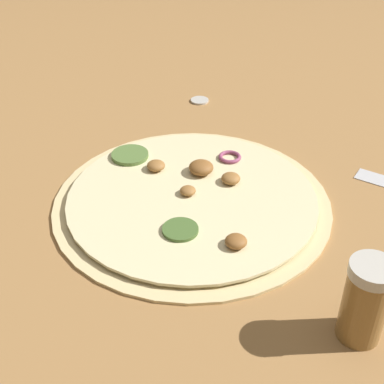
{
  "coord_description": "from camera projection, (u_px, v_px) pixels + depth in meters",
  "views": [
    {
      "loc": [
        0.33,
        -0.48,
        0.43
      ],
      "look_at": [
        0.0,
        0.0,
        0.02
      ],
      "focal_mm": 50.0,
      "sensor_mm": 36.0,
      "label": 1
    }
  ],
  "objects": [
    {
      "name": "loose_cap",
      "position": [
        200.0,
        100.0,
        0.98
      ],
      "size": [
        0.03,
        0.03,
        0.01
      ],
      "color": "beige",
      "rests_on": "ground_plane"
    },
    {
      "name": "ground_plane",
      "position": [
        192.0,
        203.0,
        0.73
      ],
      "size": [
        3.0,
        3.0,
        0.0
      ],
      "primitive_type": "plane",
      "color": "#9E703F"
    },
    {
      "name": "pizza",
      "position": [
        192.0,
        198.0,
        0.72
      ],
      "size": [
        0.37,
        0.37,
        0.03
      ],
      "color": "beige",
      "rests_on": "ground_plane"
    },
    {
      "name": "spice_jar",
      "position": [
        366.0,
        301.0,
        0.52
      ],
      "size": [
        0.05,
        0.05,
        0.09
      ],
      "color": "olive",
      "rests_on": "ground_plane"
    }
  ]
}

